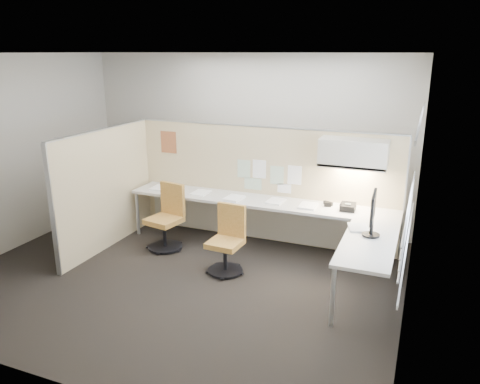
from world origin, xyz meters
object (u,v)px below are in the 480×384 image
at_px(chair_left, 167,219).
at_px(chair_right, 227,242).
at_px(desk, 277,214).
at_px(monitor, 373,212).
at_px(phone, 348,207).

distance_m(chair_left, chair_right, 1.20).
relative_size(desk, monitor, 7.66).
relative_size(chair_right, phone, 4.23).
relative_size(desk, chair_left, 4.20).
bearing_deg(monitor, chair_right, 90.71).
height_order(chair_right, phone, chair_right).
xyz_separation_m(chair_right, monitor, (1.80, 0.10, 0.62)).
height_order(desk, monitor, monitor).
height_order(desk, phone, phone).
bearing_deg(desk, monitor, -26.19).
bearing_deg(chair_left, chair_right, -7.81).
distance_m(chair_left, monitor, 3.01).
bearing_deg(monitor, chair_left, 81.97).
bearing_deg(desk, phone, 8.95).
xyz_separation_m(chair_left, monitor, (2.94, -0.29, 0.59)).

